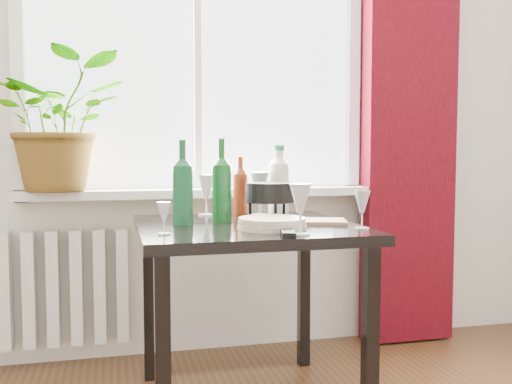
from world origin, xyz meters
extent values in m
cube|color=white|center=(0.00, 2.22, 1.60)|extent=(1.72, 0.08, 1.62)
cube|color=silver|center=(0.00, 2.15, 0.82)|extent=(1.72, 0.20, 0.04)
cube|color=#3D050D|center=(1.12, 2.12, 1.30)|extent=(0.50, 0.12, 2.56)
cube|color=silver|center=(-0.75, 2.18, 0.38)|extent=(0.80, 0.10, 0.55)
cube|color=black|center=(0.10, 1.55, 0.72)|extent=(0.85, 0.85, 0.04)
cube|color=black|center=(-0.27, 1.19, 0.35)|extent=(0.05, 0.05, 0.70)
cube|color=black|center=(-0.27, 1.92, 0.35)|extent=(0.05, 0.05, 0.70)
cube|color=black|center=(0.46, 1.19, 0.35)|extent=(0.05, 0.05, 0.70)
cube|color=black|center=(0.46, 1.92, 0.35)|extent=(0.05, 0.05, 0.70)
imported|color=#356E1D|center=(-0.64, 2.11, 1.16)|extent=(0.65, 0.59, 0.63)
cylinder|color=beige|center=(0.16, 1.38, 0.76)|extent=(0.34, 0.34, 0.04)
cube|color=black|center=(0.17, 1.23, 0.75)|extent=(0.08, 0.16, 0.02)
cube|color=#987044|center=(0.37, 1.51, 0.75)|extent=(0.29, 0.23, 0.01)
camera|label=1|loc=(-0.41, -0.64, 1.02)|focal=40.00mm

